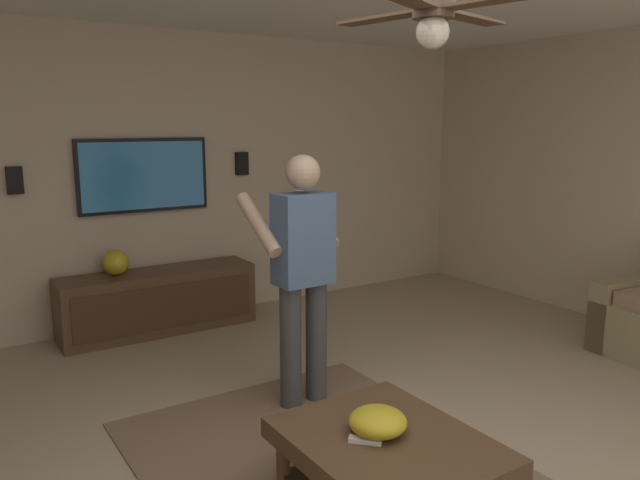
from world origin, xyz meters
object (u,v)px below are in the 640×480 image
Objects in this scene: media_console at (159,301)px; wall_speaker_right at (15,180)px; vase_round at (116,262)px; ceiling_fan at (434,16)px; person_standing at (302,266)px; remote_white at (365,440)px; bowl at (378,422)px; coffee_table at (387,458)px; tv at (144,175)px; wall_speaker_left at (242,164)px.

wall_speaker_right is at bearing -103.76° from media_console.
vase_round is 1.02m from wall_speaker_right.
ceiling_fan is at bearing -165.56° from vase_round.
remote_white is (-1.24, 0.42, -0.52)m from person_standing.
bowl is at bearing 163.22° from person_standing.
ceiling_fan reaches higher than wall_speaker_right.
coffee_table is 4.55× the size of wall_speaker_right.
media_console is at bearing -0.05° from bowl.
bowl reaches higher than remote_white.
ceiling_fan is (-3.20, -0.43, 0.95)m from tv.
coffee_table is 0.83× the size of ceiling_fan.
coffee_table is at bearing -173.71° from vase_round.
tv is 3.54m from remote_white.
vase_round is 1.54m from wall_speaker_left.
person_standing reaches higher than coffee_table.
wall_speaker_left is (3.39, -0.97, 0.98)m from bowl.
ceiling_fan reaches higher than person_standing.
bowl is at bearing -173.95° from vase_round.
person_standing reaches higher than media_console.
ceiling_fan reaches higher than vase_round.
tv is at bearing -60.50° from vase_round.
coffee_table is at bearing 164.52° from wall_speaker_left.
wall_speaker_right is (0.00, 2.01, -0.06)m from wall_speaker_left.
remote_white is at bearing 162.63° from wall_speaker_left.
bowl is at bearing 163.99° from wall_speaker_left.
coffee_table is 3.59m from tv.
media_console is 0.52m from vase_round.
ceiling_fan reaches higher than bowl.
tv is 3.49m from bowl.
coffee_table is at bearing 0.30° from media_console.
remote_white is (-3.41, 0.10, -0.96)m from tv.
remote_white is at bearing 159.43° from person_standing.
remote_white is 0.68× the size of wall_speaker_right.
wall_speaker_left reaches higher than remote_white.
vase_round is 1.00× the size of wall_speaker_right.
wall_speaker_left reaches higher than coffee_table.
coffee_table is 3.75m from wall_speaker_left.
tv is at bearing 6.54° from person_standing.
tv is at bearing 7.73° from ceiling_fan.
coffee_table is 1.44m from person_standing.
tv reaches higher than remote_white.
wall_speaker_right is at bearing 17.04° from coffee_table.
wall_speaker_left is (3.42, -1.07, 1.03)m from remote_white.
ceiling_fan reaches higher than coffee_table.
bowl is 1.92m from ceiling_fan.
remote_white is at bearing 81.30° from coffee_table.
media_console is 7.73× the size of wall_speaker_left.
media_console is 11.33× the size of remote_white.
wall_speaker_left reaches higher than bowl.
coffee_table is 0.61× the size of person_standing.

